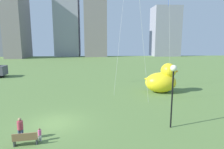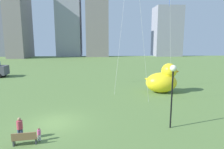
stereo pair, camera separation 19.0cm
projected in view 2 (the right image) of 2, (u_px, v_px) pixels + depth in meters
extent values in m
plane|color=#59783D|center=(55.00, 123.00, 16.50)|extent=(140.00, 140.00, 0.00)
cube|color=olive|center=(25.00, 138.00, 13.09)|extent=(1.59, 0.66, 0.06)
cube|color=olive|center=(24.00, 136.00, 12.86)|extent=(1.54, 0.28, 0.45)
cube|color=#47474C|center=(14.00, 143.00, 13.00)|extent=(0.13, 0.38, 0.39)
cube|color=#47474C|center=(36.00, 141.00, 13.25)|extent=(0.13, 0.38, 0.39)
cylinder|color=#38476B|center=(19.00, 134.00, 13.74)|extent=(0.18, 0.18, 0.78)
cylinder|color=#38476B|center=(22.00, 134.00, 13.74)|extent=(0.18, 0.18, 0.78)
cylinder|color=#B23F4C|center=(20.00, 125.00, 13.62)|extent=(0.39, 0.39, 0.59)
sphere|color=#A87C5B|center=(19.00, 119.00, 13.55)|extent=(0.23, 0.23, 0.23)
cylinder|color=silver|center=(38.00, 138.00, 13.58)|extent=(0.11, 0.11, 0.46)
cylinder|color=silver|center=(40.00, 138.00, 13.58)|extent=(0.11, 0.11, 0.46)
cylinder|color=#D85999|center=(39.00, 132.00, 13.51)|extent=(0.23, 0.23, 0.35)
sphere|color=brown|center=(39.00, 129.00, 13.47)|extent=(0.13, 0.13, 0.13)
ellipsoid|color=yellow|center=(161.00, 83.00, 25.98)|extent=(4.06, 3.00, 2.65)
sphere|color=yellow|center=(169.00, 71.00, 25.75)|extent=(1.98, 1.98, 1.98)
cone|color=orange|center=(176.00, 71.00, 25.81)|extent=(0.89, 0.89, 0.89)
cone|color=yellow|center=(148.00, 79.00, 25.82)|extent=(1.21, 1.06, 1.27)
cylinder|color=black|center=(172.00, 100.00, 15.27)|extent=(0.12, 0.12, 4.55)
sphere|color=#EAEACC|center=(173.00, 68.00, 14.84)|extent=(0.49, 0.49, 0.49)
cube|color=#4C4C56|center=(2.00, 70.00, 36.81)|extent=(1.64, 2.33, 1.68)
cylinder|color=black|center=(2.00, 75.00, 36.94)|extent=(0.95, 2.42, 0.90)
cube|color=slate|center=(0.00, 27.00, 85.23)|extent=(9.99, 11.73, 24.38)
cube|color=gray|center=(18.00, 18.00, 75.60)|extent=(6.58, 11.86, 30.21)
cube|color=gray|center=(68.00, 14.00, 82.36)|extent=(10.03, 7.65, 34.97)
cube|color=gray|center=(97.00, 26.00, 83.12)|extent=(9.11, 9.86, 25.52)
cube|color=gray|center=(167.00, 32.00, 85.88)|extent=(11.14, 10.15, 20.80)
cylinder|color=silver|center=(170.00, 42.00, 27.69)|extent=(0.99, 0.53, 13.10)
cylinder|color=blue|center=(170.00, 0.00, 27.18)|extent=(0.04, 0.04, 1.60)
cylinder|color=silver|center=(122.00, 16.00, 25.36)|extent=(2.31, 3.99, 19.73)
cylinder|color=silver|center=(142.00, 25.00, 19.68)|extent=(2.37, 1.94, 16.60)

